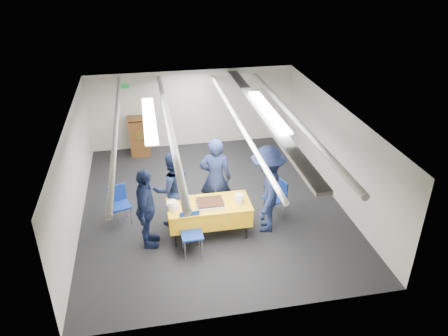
{
  "coord_description": "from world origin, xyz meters",
  "views": [
    {
      "loc": [
        -1.37,
        -8.73,
        5.66
      ],
      "look_at": [
        0.26,
        -0.2,
        1.05
      ],
      "focal_mm": 35.0,
      "sensor_mm": 36.0,
      "label": 1
    }
  ],
  "objects_px": {
    "chair_left": "(119,201)",
    "serving_table": "(209,212)",
    "sailor_c": "(146,209)",
    "sailor_d": "(267,190)",
    "chair_right": "(278,195)",
    "sailor_a": "(215,178)",
    "podium": "(139,135)",
    "sailor_b": "(172,189)",
    "sheet_cake": "(210,203)",
    "chair_near": "(191,229)"
  },
  "relations": [
    {
      "from": "sailor_c",
      "to": "sailor_d",
      "type": "xyz_separation_m",
      "value": [
        2.52,
        0.12,
        0.1
      ]
    },
    {
      "from": "chair_right",
      "to": "sailor_a",
      "type": "xyz_separation_m",
      "value": [
        -1.38,
        0.24,
        0.43
      ]
    },
    {
      "from": "sheet_cake",
      "to": "sailor_d",
      "type": "xyz_separation_m",
      "value": [
        1.22,
        0.06,
        0.16
      ]
    },
    {
      "from": "chair_right",
      "to": "sailor_a",
      "type": "bearing_deg",
      "value": 169.92
    },
    {
      "from": "chair_near",
      "to": "sailor_a",
      "type": "height_order",
      "value": "sailor_a"
    },
    {
      "from": "chair_right",
      "to": "sailor_b",
      "type": "bearing_deg",
      "value": 177.17
    },
    {
      "from": "sheet_cake",
      "to": "chair_left",
      "type": "relative_size",
      "value": 0.65
    },
    {
      "from": "sheet_cake",
      "to": "chair_near",
      "type": "bearing_deg",
      "value": -138.13
    },
    {
      "from": "chair_near",
      "to": "sailor_c",
      "type": "height_order",
      "value": "sailor_c"
    },
    {
      "from": "sailor_a",
      "to": "sailor_c",
      "type": "relative_size",
      "value": 1.1
    },
    {
      "from": "serving_table",
      "to": "chair_right",
      "type": "distance_m",
      "value": 1.7
    },
    {
      "from": "serving_table",
      "to": "sheet_cake",
      "type": "xyz_separation_m",
      "value": [
        0.02,
        -0.06,
        0.26
      ]
    },
    {
      "from": "sailor_c",
      "to": "sailor_d",
      "type": "bearing_deg",
      "value": -78.92
    },
    {
      "from": "serving_table",
      "to": "sailor_d",
      "type": "height_order",
      "value": "sailor_d"
    },
    {
      "from": "sailor_a",
      "to": "sailor_d",
      "type": "bearing_deg",
      "value": 157.98
    },
    {
      "from": "serving_table",
      "to": "sailor_b",
      "type": "xyz_separation_m",
      "value": [
        -0.7,
        0.57,
        0.31
      ]
    },
    {
      "from": "chair_right",
      "to": "chair_left",
      "type": "relative_size",
      "value": 1.0
    },
    {
      "from": "sailor_a",
      "to": "sailor_b",
      "type": "height_order",
      "value": "sailor_a"
    },
    {
      "from": "podium",
      "to": "sailor_c",
      "type": "relative_size",
      "value": 0.72
    },
    {
      "from": "sailor_a",
      "to": "sailor_b",
      "type": "bearing_deg",
      "value": 21.14
    },
    {
      "from": "podium",
      "to": "sailor_b",
      "type": "relative_size",
      "value": 0.72
    },
    {
      "from": "sailor_b",
      "to": "sailor_c",
      "type": "height_order",
      "value": "sailor_c"
    },
    {
      "from": "podium",
      "to": "chair_near",
      "type": "bearing_deg",
      "value": -78.94
    },
    {
      "from": "sheet_cake",
      "to": "chair_right",
      "type": "bearing_deg",
      "value": 17.56
    },
    {
      "from": "sheet_cake",
      "to": "sailor_b",
      "type": "distance_m",
      "value": 0.96
    },
    {
      "from": "chair_near",
      "to": "chair_right",
      "type": "relative_size",
      "value": 1.0
    },
    {
      "from": "serving_table",
      "to": "chair_right",
      "type": "xyz_separation_m",
      "value": [
        1.64,
        0.46,
        -0.03
      ]
    },
    {
      "from": "serving_table",
      "to": "sailor_a",
      "type": "bearing_deg",
      "value": 69.5
    },
    {
      "from": "podium",
      "to": "chair_near",
      "type": "height_order",
      "value": "podium"
    },
    {
      "from": "sailor_c",
      "to": "sailor_d",
      "type": "relative_size",
      "value": 0.9
    },
    {
      "from": "chair_left",
      "to": "serving_table",
      "type": "bearing_deg",
      "value": -24.93
    },
    {
      "from": "chair_left",
      "to": "sailor_b",
      "type": "relative_size",
      "value": 0.5
    },
    {
      "from": "podium",
      "to": "sailor_c",
      "type": "distance_m",
      "value": 4.35
    },
    {
      "from": "sheet_cake",
      "to": "chair_right",
      "type": "distance_m",
      "value": 1.72
    },
    {
      "from": "serving_table",
      "to": "chair_right",
      "type": "relative_size",
      "value": 1.99
    },
    {
      "from": "podium",
      "to": "chair_left",
      "type": "height_order",
      "value": "podium"
    },
    {
      "from": "chair_left",
      "to": "sailor_d",
      "type": "height_order",
      "value": "sailor_d"
    },
    {
      "from": "podium",
      "to": "sailor_d",
      "type": "xyz_separation_m",
      "value": [
        2.6,
        -4.22,
        0.36
      ]
    },
    {
      "from": "serving_table",
      "to": "chair_near",
      "type": "xyz_separation_m",
      "value": [
        -0.44,
        -0.47,
        -0.03
      ]
    },
    {
      "from": "sheet_cake",
      "to": "sailor_c",
      "type": "distance_m",
      "value": 1.3
    },
    {
      "from": "chair_left",
      "to": "sailor_a",
      "type": "bearing_deg",
      "value": -4.57
    },
    {
      "from": "sailor_b",
      "to": "chair_near",
      "type": "bearing_deg",
      "value": 90.95
    },
    {
      "from": "chair_right",
      "to": "sheet_cake",
      "type": "bearing_deg",
      "value": -162.44
    },
    {
      "from": "chair_left",
      "to": "sailor_d",
      "type": "distance_m",
      "value": 3.26
    },
    {
      "from": "podium",
      "to": "sailor_b",
      "type": "height_order",
      "value": "sailor_b"
    },
    {
      "from": "serving_table",
      "to": "sailor_a",
      "type": "xyz_separation_m",
      "value": [
        0.26,
        0.7,
        0.4
      ]
    },
    {
      "from": "chair_left",
      "to": "sailor_d",
      "type": "xyz_separation_m",
      "value": [
        3.12,
        -0.87,
        0.44
      ]
    },
    {
      "from": "chair_right",
      "to": "sailor_b",
      "type": "height_order",
      "value": "sailor_b"
    },
    {
      "from": "sailor_a",
      "to": "sailor_d",
      "type": "height_order",
      "value": "sailor_d"
    },
    {
      "from": "podium",
      "to": "sailor_d",
      "type": "relative_size",
      "value": 0.64
    }
  ]
}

